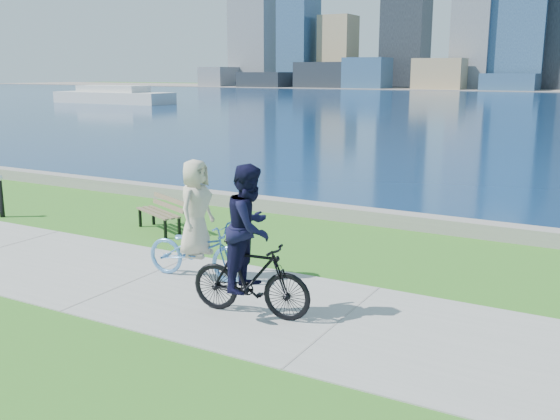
# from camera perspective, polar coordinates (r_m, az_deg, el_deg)

# --- Properties ---
(ground) EXTENTS (320.00, 320.00, 0.00)m
(ground) POSITION_cam_1_polar(r_m,az_deg,el_deg) (11.68, -13.00, -6.30)
(ground) COLOR #2B681B
(ground) RESTS_ON ground
(concrete_path) EXTENTS (80.00, 3.50, 0.02)m
(concrete_path) POSITION_cam_1_polar(r_m,az_deg,el_deg) (11.68, -13.00, -6.25)
(concrete_path) COLOR gray
(concrete_path) RESTS_ON ground
(seawall) EXTENTS (90.00, 0.50, 0.35)m
(seawall) POSITION_cam_1_polar(r_m,az_deg,el_deg) (16.56, 1.46, 0.23)
(seawall) COLOR gray
(seawall) RESTS_ON ground
(bay_water) EXTENTS (320.00, 131.00, 0.01)m
(bay_water) POSITION_cam_1_polar(r_m,az_deg,el_deg) (80.55, 24.20, 8.86)
(bay_water) COLOR #0B254A
(bay_water) RESTS_ON ground
(ferry_near) EXTENTS (15.32, 4.38, 2.08)m
(ferry_near) POSITION_cam_1_polar(r_m,az_deg,el_deg) (77.12, -14.99, 10.05)
(ferry_near) COLOR silver
(ferry_near) RESTS_ON ground
(park_bench) EXTENTS (1.64, 1.12, 0.80)m
(park_bench) POSITION_cam_1_polar(r_m,az_deg,el_deg) (15.01, -10.75, -0.05)
(park_bench) COLOR black
(park_bench) RESTS_ON ground
(bollard_lamp) EXTENTS (0.18, 0.18, 1.13)m
(bollard_lamp) POSITION_cam_1_polar(r_m,az_deg,el_deg) (17.66, -24.21, 1.45)
(bollard_lamp) COLOR black
(bollard_lamp) RESTS_ON ground
(cyclist_woman) EXTENTS (0.91, 2.07, 2.18)m
(cyclist_woman) POSITION_cam_1_polar(r_m,az_deg,el_deg) (11.34, -7.63, -2.27)
(cyclist_woman) COLOR #5997D9
(cyclist_woman) RESTS_ON ground
(cyclist_man) EXTENTS (0.83, 2.01, 2.36)m
(cyclist_man) POSITION_cam_1_polar(r_m,az_deg,el_deg) (9.49, -2.74, -4.00)
(cyclist_man) COLOR black
(cyclist_man) RESTS_ON ground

